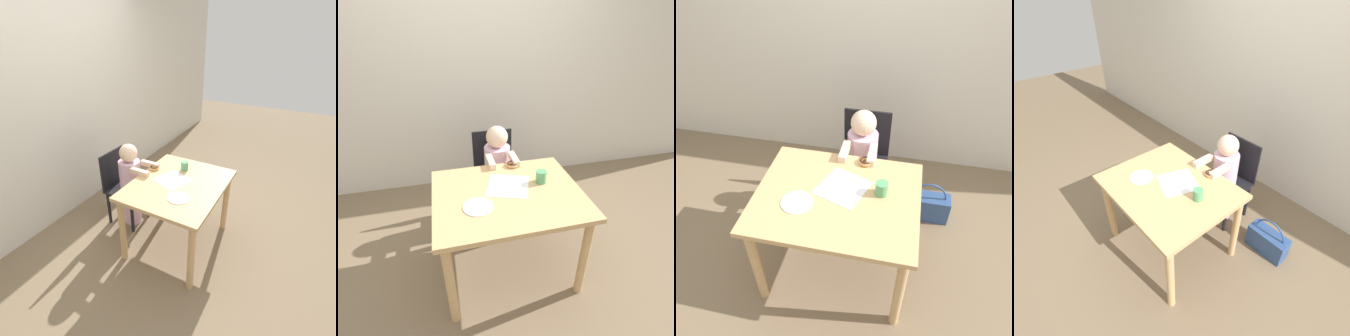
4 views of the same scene
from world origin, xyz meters
The scene contains 10 objects.
ground_plane centered at (0.00, 0.00, 0.00)m, with size 12.00×12.00×0.00m, color #7A664C.
wall_back centered at (0.00, 1.42, 1.25)m, with size 8.00×0.05×2.50m.
dining_table centered at (0.00, 0.00, 0.61)m, with size 1.01×0.81×0.72m.
chair centered at (0.06, 0.72, 0.43)m, with size 0.38×0.38×0.84m.
child_figure centered at (0.06, 0.61, 0.50)m, with size 0.24×0.41×0.96m.
donut centered at (0.12, 0.34, 0.74)m, with size 0.10×0.10×0.03m.
napkin centered at (0.02, 0.07, 0.72)m, with size 0.36×0.36×0.00m.
handbag centered at (0.62, 0.62, 0.13)m, with size 0.36×0.15×0.37m.
cup centered at (0.26, 0.07, 0.76)m, with size 0.08×0.08×0.09m.
plate centered at (-0.22, -0.11, 0.72)m, with size 0.19×0.19×0.01m.
Camera 1 is at (-1.87, -0.93, 1.99)m, focal length 28.00 mm.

